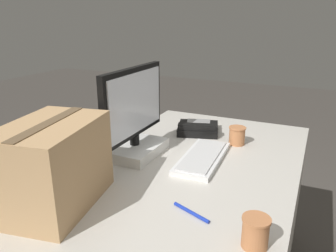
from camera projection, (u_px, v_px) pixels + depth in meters
monitor at (134, 121)px, 1.49m from camera, size 0.47×0.22×0.40m
keyboard at (203, 157)px, 1.47m from camera, size 0.41×0.18×0.03m
desk_phone at (198, 128)px, 1.81m from camera, size 0.26×0.27×0.07m
paper_cup_left at (255, 232)px, 0.91m from camera, size 0.08×0.08×0.09m
paper_cup_right at (237, 136)px, 1.64m from camera, size 0.09×0.09×0.09m
cardboard_box at (53, 165)px, 1.09m from camera, size 0.42×0.32×0.29m
pen_marker at (191, 212)px, 1.07m from camera, size 0.07×0.14×0.01m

